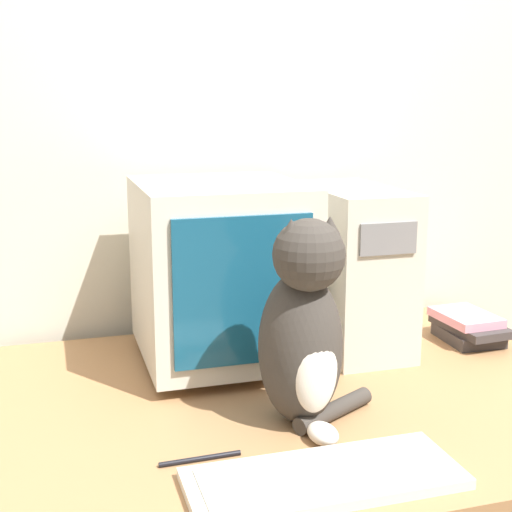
{
  "coord_description": "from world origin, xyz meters",
  "views": [
    {
      "loc": [
        -0.52,
        -0.85,
        1.35
      ],
      "look_at": [
        -0.1,
        0.54,
        1.03
      ],
      "focal_mm": 50.0,
      "sensor_mm": 36.0,
      "label": 1
    }
  ],
  "objects_px": {
    "computer_tower": "(351,267)",
    "cat": "(304,332)",
    "crt_monitor": "(220,271)",
    "keyboard": "(324,478)",
    "pen": "(200,459)",
    "book_stack": "(468,327)"
  },
  "relations": [
    {
      "from": "crt_monitor",
      "to": "computer_tower",
      "type": "height_order",
      "value": "crt_monitor"
    },
    {
      "from": "computer_tower",
      "to": "cat",
      "type": "relative_size",
      "value": 0.99
    },
    {
      "from": "cat",
      "to": "book_stack",
      "type": "bearing_deg",
      "value": 23.71
    },
    {
      "from": "keyboard",
      "to": "pen",
      "type": "bearing_deg",
      "value": 143.95
    },
    {
      "from": "book_stack",
      "to": "pen",
      "type": "xyz_separation_m",
      "value": [
        -0.79,
        -0.41,
        -0.03
      ]
    },
    {
      "from": "crt_monitor",
      "to": "computer_tower",
      "type": "xyz_separation_m",
      "value": [
        0.34,
        0.03,
        -0.02
      ]
    },
    {
      "from": "crt_monitor",
      "to": "keyboard",
      "type": "distance_m",
      "value": 0.62
    },
    {
      "from": "computer_tower",
      "to": "cat",
      "type": "xyz_separation_m",
      "value": [
        -0.27,
        -0.39,
        -0.02
      ]
    },
    {
      "from": "keyboard",
      "to": "book_stack",
      "type": "relative_size",
      "value": 2.17
    },
    {
      "from": "cat",
      "to": "pen",
      "type": "height_order",
      "value": "cat"
    },
    {
      "from": "keyboard",
      "to": "book_stack",
      "type": "bearing_deg",
      "value": 41.38
    },
    {
      "from": "crt_monitor",
      "to": "cat",
      "type": "height_order",
      "value": "crt_monitor"
    },
    {
      "from": "cat",
      "to": "pen",
      "type": "bearing_deg",
      "value": -163.99
    },
    {
      "from": "keyboard",
      "to": "cat",
      "type": "height_order",
      "value": "cat"
    },
    {
      "from": "computer_tower",
      "to": "crt_monitor",
      "type": "bearing_deg",
      "value": -175.57
    },
    {
      "from": "crt_monitor",
      "to": "book_stack",
      "type": "distance_m",
      "value": 0.67
    },
    {
      "from": "cat",
      "to": "pen",
      "type": "distance_m",
      "value": 0.3
    },
    {
      "from": "crt_monitor",
      "to": "keyboard",
      "type": "xyz_separation_m",
      "value": [
        0.03,
        -0.59,
        -0.21
      ]
    },
    {
      "from": "crt_monitor",
      "to": "computer_tower",
      "type": "distance_m",
      "value": 0.34
    },
    {
      "from": "crt_monitor",
      "to": "keyboard",
      "type": "bearing_deg",
      "value": -87.23
    },
    {
      "from": "keyboard",
      "to": "pen",
      "type": "xyz_separation_m",
      "value": [
        -0.18,
        0.13,
        -0.01
      ]
    },
    {
      "from": "crt_monitor",
      "to": "keyboard",
      "type": "relative_size",
      "value": 0.94
    }
  ]
}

